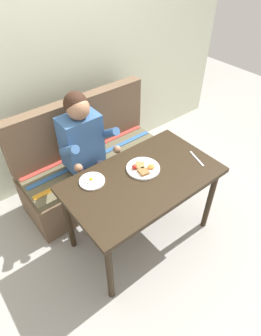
# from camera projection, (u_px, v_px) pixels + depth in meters

# --- Properties ---
(ground_plane) EXTENTS (8.00, 8.00, 0.00)m
(ground_plane) POSITION_uv_depth(u_px,v_px,m) (141.00, 234.00, 2.65)
(ground_plane) COLOR #9E9B94
(back_wall) EXTENTS (4.40, 0.10, 2.60)m
(back_wall) POSITION_uv_depth(u_px,v_px,m) (52.00, 54.00, 2.53)
(back_wall) COLOR silver
(back_wall) RESTS_ON ground
(table) EXTENTS (1.20, 0.70, 0.73)m
(table) POSITION_uv_depth(u_px,v_px,m) (143.00, 185.00, 2.22)
(table) COLOR black
(table) RESTS_ON ground
(couch) EXTENTS (1.44, 0.56, 1.00)m
(couch) POSITION_uv_depth(u_px,v_px,m) (93.00, 165.00, 2.88)
(couch) COLOR brown
(couch) RESTS_ON ground
(person) EXTENTS (0.45, 0.61, 1.21)m
(person) POSITION_uv_depth(u_px,v_px,m) (86.00, 146.00, 2.44)
(person) COLOR #396096
(person) RESTS_ON ground
(plate_breakfast) EXTENTS (0.26, 0.26, 0.05)m
(plate_breakfast) POSITION_uv_depth(u_px,v_px,m) (143.00, 168.00, 2.22)
(plate_breakfast) COLOR white
(plate_breakfast) RESTS_ON table
(plate_eggs) EXTENTS (0.19, 0.19, 0.04)m
(plate_eggs) POSITION_uv_depth(u_px,v_px,m) (92.00, 181.00, 2.12)
(plate_eggs) COLOR white
(plate_eggs) RESTS_ON table
(knife) EXTENTS (0.07, 0.20, 0.00)m
(knife) POSITION_uv_depth(u_px,v_px,m) (197.00, 159.00, 2.33)
(knife) COLOR silver
(knife) RESTS_ON table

